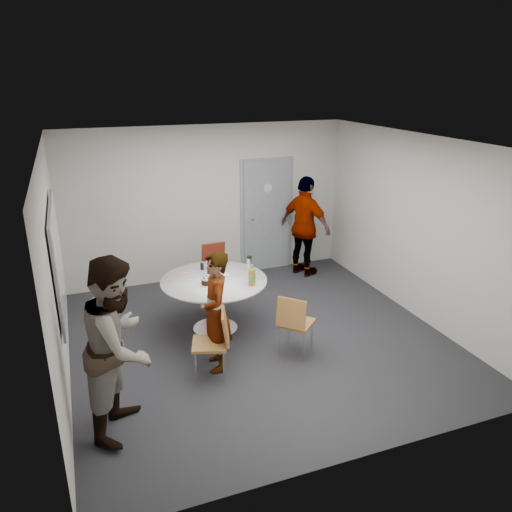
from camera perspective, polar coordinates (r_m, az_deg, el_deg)
name	(u,v)px	position (r m, az deg, el deg)	size (l,w,h in m)	color
floor	(259,338)	(7.07, 0.34, -9.39)	(5.00, 5.00, 0.00)	black
ceiling	(259,142)	(6.21, 0.39, 12.86)	(5.00, 5.00, 0.00)	silver
wall_back	(208,203)	(8.80, -5.50, 5.99)	(5.00, 5.00, 0.00)	#B8B5AF
wall_left	(55,273)	(6.14, -22.00, -1.77)	(5.00, 5.00, 0.00)	#B8B5AF
wall_right	(417,228)	(7.73, 17.97, 3.09)	(5.00, 5.00, 0.00)	#B8B5AF
wall_front	(362,336)	(4.47, 12.05, -8.90)	(5.00, 5.00, 0.00)	#B8B5AF
door	(267,216)	(9.20, 1.23, 4.63)	(1.02, 0.17, 2.12)	slate
whiteboard	(57,258)	(6.29, -21.76, -0.24)	(0.04, 1.90, 1.25)	gray
table	(216,287)	(7.05, -4.62, -3.50)	(1.49, 1.49, 1.07)	silver
chair_near_left	(217,337)	(6.05, -4.54, -9.25)	(0.54, 0.51, 0.86)	brown
chair_near_right	(294,320)	(6.46, 4.37, -7.30)	(0.59, 0.59, 0.85)	brown
chair_far	(216,264)	(8.24, -4.62, -0.93)	(0.44, 0.48, 0.88)	maroon
person_main	(216,312)	(6.11, -4.63, -6.40)	(0.56, 0.37, 1.53)	#A5C6EA
person_left	(119,346)	(5.21, -15.36, -9.85)	(0.92, 0.72, 1.89)	white
person_right	(305,227)	(8.98, 5.65, 3.35)	(1.06, 0.44, 1.82)	black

